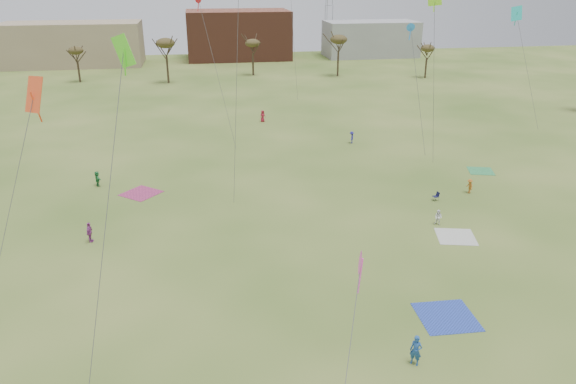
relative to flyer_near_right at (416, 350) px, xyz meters
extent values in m
plane|color=#38581B|center=(-5.09, 1.96, -0.95)|extent=(260.00, 260.00, 0.00)
imported|color=#1F4B8F|center=(0.00, 0.00, 0.00)|extent=(0.82, 0.78, 1.89)
imported|color=#AD6220|center=(15.43, 24.08, -0.20)|extent=(0.64, 1.01, 1.49)
imported|color=#A9469F|center=(-21.03, 19.12, -0.07)|extent=(0.63, 1.10, 1.76)
imported|color=white|center=(9.12, 17.46, -0.24)|extent=(0.85, 0.87, 1.41)
imported|color=#297C3F|center=(-22.40, 32.43, -0.14)|extent=(0.97, 1.57, 1.62)
imported|color=maroon|center=(-1.93, 55.99, -0.07)|extent=(1.00, 0.83, 1.74)
imported|color=navy|center=(8.29, 42.98, -0.15)|extent=(0.88, 1.16, 1.59)
cube|color=#2844B1|center=(3.82, 4.03, -0.94)|extent=(3.78, 3.78, 0.03)
cube|color=beige|center=(9.64, 14.89, -0.94)|extent=(3.84, 3.84, 0.03)
cube|color=#9F3161|center=(-17.75, 29.46, -0.94)|extent=(4.69, 4.69, 0.03)
cube|color=#359252|center=(19.86, 29.99, -0.94)|extent=(3.37, 3.37, 0.03)
cube|color=#131435|center=(11.20, 22.73, -0.53)|extent=(0.56, 0.56, 0.04)
cube|color=#131435|center=(11.43, 22.77, -0.30)|extent=(0.20, 0.51, 0.44)
cube|color=#DE441A|center=(-21.45, 11.86, 13.03)|extent=(1.16, 1.16, 2.27)
cube|color=#DE441A|center=(-21.45, 11.86, 12.23)|extent=(0.08, 0.08, 2.04)
cylinder|color=#4C4C51|center=(-23.40, 9.68, 6.49)|extent=(3.94, 4.40, 13.09)
cube|color=#5CE528|center=(-14.95, 4.99, 16.42)|extent=(0.80, 0.80, 1.56)
cube|color=#5CE528|center=(-14.95, 4.99, 15.88)|extent=(0.08, 0.08, 1.41)
cylinder|color=#4C4C51|center=(-16.46, 2.45, 8.19)|extent=(3.07, 5.12, 16.48)
cone|color=#E949B3|center=(-3.01, 1.72, 5.05)|extent=(1.34, 0.10, 1.34)
cube|color=#E949B3|center=(-3.01, 1.72, 4.20)|extent=(0.08, 0.08, 2.20)
cylinder|color=#4C4C51|center=(-4.26, -1.23, 2.50)|extent=(2.54, 5.94, 5.13)
cylinder|color=#4C4C51|center=(-7.99, 24.16, 10.70)|extent=(1.42, 1.55, 21.49)
cone|color=#2680D9|center=(12.91, 37.10, 14.25)|extent=(0.96, 0.07, 0.96)
cube|color=#2680D9|center=(12.91, 37.10, 13.64)|extent=(0.08, 0.08, 1.58)
cylinder|color=#4C4C51|center=(13.81, 35.50, 7.10)|extent=(1.86, 3.26, 14.31)
cube|color=#99F228|center=(12.27, 29.97, 17.24)|extent=(0.08, 0.08, 1.71)
cylinder|color=#4C4C51|center=(13.41, 30.61, 8.93)|extent=(2.33, 1.33, 17.96)
cube|color=#AF1214|center=(-10.67, 43.48, 16.60)|extent=(0.08, 0.08, 1.57)
cylinder|color=#4C4C51|center=(-8.91, 41.73, 8.58)|extent=(3.57, 3.54, 17.26)
cube|color=teal|center=(31.26, 46.24, 14.95)|extent=(1.00, 1.00, 1.97)
cube|color=teal|center=(31.26, 46.24, 14.26)|extent=(0.08, 0.08, 1.78)
cylinder|color=#4C4C51|center=(32.89, 44.12, 7.45)|extent=(3.30, 4.29, 15.01)
cylinder|color=#4C4C51|center=(4.31, 66.14, 13.50)|extent=(2.04, 0.14, 27.10)
cylinder|color=#3A2B1E|center=(-35.09, 93.96, 1.21)|extent=(0.40, 0.40, 4.32)
ellipsoid|color=#473D1E|center=(-35.09, 93.96, 5.39)|extent=(3.02, 3.02, 1.58)
cylinder|color=#3A2B1E|center=(-17.09, 89.96, 1.75)|extent=(0.40, 0.40, 5.40)
ellipsoid|color=#473D1E|center=(-17.09, 89.96, 6.97)|extent=(3.78, 3.78, 1.98)
cylinder|color=#3A2B1E|center=(0.91, 95.96, 1.39)|extent=(0.40, 0.40, 4.68)
ellipsoid|color=#473D1E|center=(0.91, 95.96, 5.92)|extent=(3.28, 3.28, 1.72)
cylinder|color=#3A2B1E|center=(18.91, 91.96, 1.69)|extent=(0.40, 0.40, 5.28)
ellipsoid|color=#473D1E|center=(18.91, 91.96, 6.80)|extent=(3.70, 3.70, 1.94)
cylinder|color=#3A2B1E|center=(36.91, 86.96, 1.15)|extent=(0.40, 0.40, 4.20)
ellipsoid|color=#473D1E|center=(36.91, 86.96, 5.21)|extent=(2.94, 2.94, 1.54)
cube|color=#937F60|center=(-40.09, 116.96, 4.05)|extent=(32.00, 14.00, 10.00)
cube|color=brown|center=(-0.09, 121.96, 5.05)|extent=(26.00, 16.00, 12.00)
cube|color=gray|center=(34.91, 119.96, 3.55)|extent=(24.00, 12.00, 9.00)
camera|label=1|loc=(-11.42, -23.89, 20.09)|focal=33.97mm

